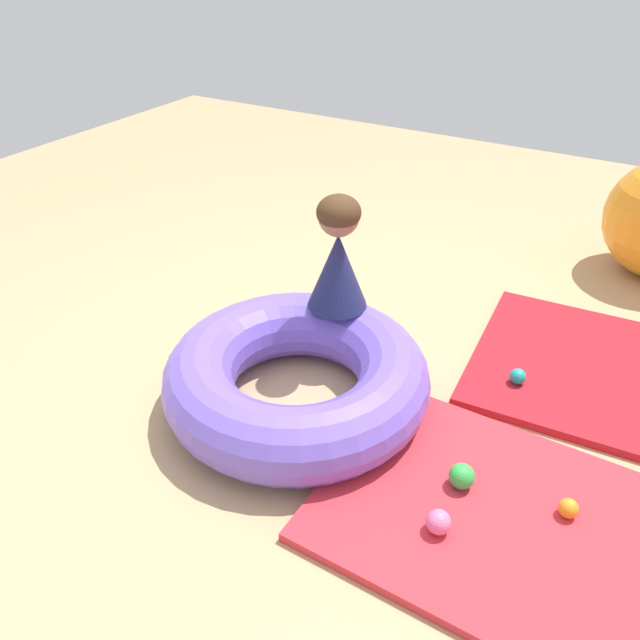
% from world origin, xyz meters
% --- Properties ---
extents(ground_plane, '(8.00, 8.00, 0.00)m').
position_xyz_m(ground_plane, '(0.00, 0.00, 0.00)').
color(ground_plane, tan).
extents(gym_mat_near_left, '(1.29, 0.97, 0.04)m').
position_xyz_m(gym_mat_near_left, '(0.97, -0.28, 0.02)').
color(gym_mat_near_left, red).
rests_on(gym_mat_near_left, ground).
extents(gym_mat_front, '(1.49, 1.13, 0.04)m').
position_xyz_m(gym_mat_front, '(1.26, 0.80, 0.02)').
color(gym_mat_front, '#B21923').
rests_on(gym_mat_front, ground).
extents(inflatable_cushion, '(1.14, 1.14, 0.31)m').
position_xyz_m(inflatable_cushion, '(-0.01, -0.09, 0.15)').
color(inflatable_cushion, '#7056D1').
rests_on(inflatable_cushion, ground).
extents(child_in_navy, '(0.29, 0.29, 0.53)m').
position_xyz_m(child_in_navy, '(-0.03, 0.30, 0.57)').
color(child_in_navy, navy).
rests_on(child_in_navy, inflatable_cushion).
extents(play_ball_orange, '(0.07, 0.07, 0.07)m').
position_xyz_m(play_ball_orange, '(1.16, -0.16, 0.08)').
color(play_ball_orange, orange).
rests_on(play_ball_orange, gym_mat_near_left).
extents(play_ball_green, '(0.10, 0.10, 0.10)m').
position_xyz_m(play_ball_green, '(0.79, -0.22, 0.09)').
color(play_ball_green, green).
rests_on(play_ball_green, gym_mat_near_left).
extents(play_ball_pink, '(0.09, 0.09, 0.09)m').
position_xyz_m(play_ball_pink, '(0.79, -0.45, 0.08)').
color(play_ball_pink, pink).
rests_on(play_ball_pink, gym_mat_near_left).
extents(play_ball_teal, '(0.07, 0.07, 0.07)m').
position_xyz_m(play_ball_teal, '(0.80, 0.49, 0.08)').
color(play_ball_teal, teal).
rests_on(play_ball_teal, gym_mat_front).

